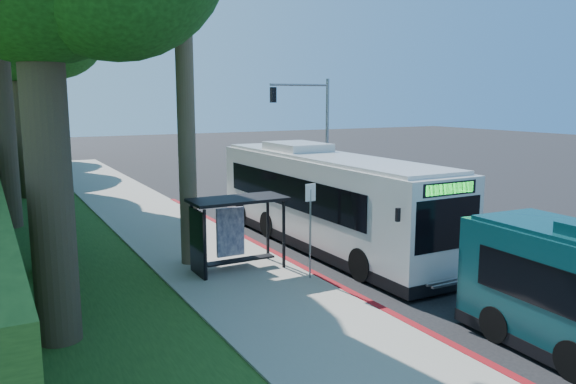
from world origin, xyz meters
TOP-DOWN VIEW (x-y plane):
  - ground at (0.00, 0.00)m, footprint 140.00×140.00m
  - sidewalk at (-7.30, 0.00)m, footprint 4.50×70.00m
  - red_curb at (-5.00, -4.00)m, footprint 0.25×30.00m
  - grass_verge at (-13.00, 5.00)m, footprint 8.00×70.00m
  - bus_shelter at (-7.26, -2.86)m, footprint 3.20×1.51m
  - stop_sign_pole at (-5.40, -5.00)m, footprint 0.35×0.06m
  - traffic_signal_pole at (3.78, 10.00)m, footprint 4.10×0.30m
  - tree_2 at (-11.89, 15.98)m, footprint 8.82×8.40m
  - tree_4 at (-11.40, 31.98)m, footprint 8.40×8.00m
  - tree_5 at (-10.41, 39.99)m, footprint 7.35×7.00m
  - white_bus at (-2.64, -1.39)m, footprint 2.89×13.30m
  - pickup at (1.33, 7.03)m, footprint 3.81×5.66m

SIDE VIEW (x-z plane):
  - ground at x=0.00m, z-range 0.00..0.00m
  - grass_verge at x=-13.00m, z-range 0.00..0.06m
  - sidewalk at x=-7.30m, z-range 0.00..0.12m
  - red_curb at x=-5.00m, z-range 0.00..0.13m
  - pickup at x=1.33m, z-range 0.00..1.44m
  - bus_shelter at x=-7.26m, z-range 0.53..3.08m
  - white_bus at x=-2.64m, z-range -0.05..3.92m
  - stop_sign_pole at x=-5.40m, z-range 0.50..3.67m
  - traffic_signal_pole at x=3.78m, z-range 0.92..7.92m
  - tree_5 at x=-10.41m, z-range 2.53..15.39m
  - tree_4 at x=-11.40m, z-range 2.66..16.80m
  - tree_2 at x=-11.89m, z-range 2.92..18.04m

